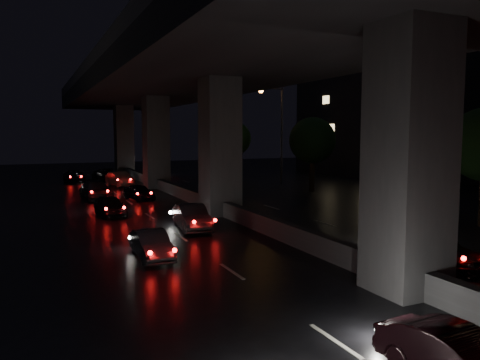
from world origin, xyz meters
TOP-DOWN VIEW (x-y plane):
  - ground at (0.00, 0.00)m, footprint 120.00×120.00m
  - viaduct at (0.00, 5.00)m, footprint 12.00×80.00m
  - median_barrier at (0.00, 5.00)m, footprint 0.45×70.00m
  - building_right_far at (27.00, 20.00)m, footprint 12.00×22.00m
  - tree_c at (11.00, 12.00)m, footprint 3.80×3.80m
  - tree_d at (11.00, 28.00)m, footprint 3.80×3.80m
  - streetlight_far at (10.97, 18.00)m, footprint 2.52×0.44m
  - car_1 at (-3.04, -14.55)m, footprint 1.44×3.38m
  - car_3 at (3.00, -8.19)m, footprint 1.79×4.21m
  - car_4 at (-6.11, -3.13)m, footprint 1.16×3.23m
  - car_5 at (-2.96, 1.41)m, footprint 1.70×3.88m
  - car_6 at (-6.05, 7.14)m, footprint 1.62×3.51m
  - car_7 at (-5.86, 14.73)m, footprint 2.17×4.60m
  - car_8 at (-3.09, 13.00)m, footprint 1.99×3.52m
  - car_9 at (-2.78, 22.36)m, footprint 2.13×4.26m
  - car_10 at (-2.99, 27.61)m, footprint 3.02×4.93m
  - car_11 at (-6.26, 27.92)m, footprint 2.18×4.37m
  - car_12 at (2.78, 30.34)m, footprint 1.93×4.07m

SIDE VIEW (x-z plane):
  - ground at x=0.00m, z-range 0.00..0.00m
  - median_barrier at x=0.00m, z-range 0.00..0.85m
  - car_4 at x=-6.11m, z-range 0.00..1.06m
  - car_1 at x=-3.04m, z-range 0.00..1.08m
  - car_8 at x=-3.09m, z-range 0.00..1.13m
  - car_6 at x=-6.05m, z-range 0.00..1.17m
  - car_11 at x=-6.26m, z-range 0.00..1.19m
  - car_3 at x=3.00m, z-range 0.00..1.21m
  - car_5 at x=-2.96m, z-range 0.00..1.24m
  - car_10 at x=-2.99m, z-range 0.00..1.28m
  - car_7 at x=-5.86m, z-range 0.00..1.30m
  - car_9 at x=-2.78m, z-range 0.00..1.34m
  - car_12 at x=2.78m, z-range 0.00..1.34m
  - tree_c at x=11.00m, z-range 1.13..7.26m
  - tree_d at x=11.00m, z-range 1.13..7.26m
  - streetlight_far at x=10.97m, z-range 1.16..10.16m
  - building_right_far at x=27.00m, z-range 0.00..15.00m
  - viaduct at x=0.00m, z-range 3.09..13.59m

